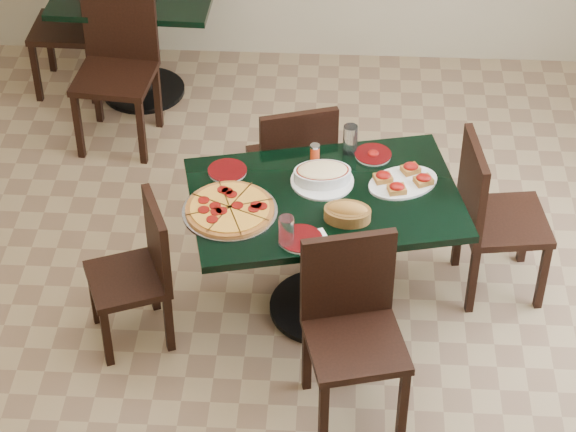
# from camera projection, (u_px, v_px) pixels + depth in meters

# --- Properties ---
(floor) EXTENTS (5.50, 5.50, 0.00)m
(floor) POSITION_uv_depth(u_px,v_px,m) (274.00, 336.00, 5.69)
(floor) COLOR olive
(floor) RESTS_ON ground
(main_table) EXTENTS (1.43, 1.09, 0.75)m
(main_table) POSITION_uv_depth(u_px,v_px,m) (324.00, 225.00, 5.48)
(main_table) COLOR black
(main_table) RESTS_ON floor
(back_table) EXTENTS (1.01, 0.75, 0.75)m
(back_table) POSITION_uv_depth(u_px,v_px,m) (137.00, 22.00, 7.10)
(back_table) COLOR black
(back_table) RESTS_ON floor
(chair_far) EXTENTS (0.51, 0.51, 0.88)m
(chair_far) POSITION_uv_depth(u_px,v_px,m) (294.00, 163.00, 6.00)
(chair_far) COLOR black
(chair_far) RESTS_ON floor
(chair_near) EXTENTS (0.52, 0.52, 0.92)m
(chair_near) POSITION_uv_depth(u_px,v_px,m) (352.00, 319.00, 5.05)
(chair_near) COLOR black
(chair_near) RESTS_ON floor
(chair_right) EXTENTS (0.48, 0.48, 0.91)m
(chair_right) POSITION_uv_depth(u_px,v_px,m) (490.00, 211.00, 5.66)
(chair_right) COLOR black
(chair_right) RESTS_ON floor
(chair_left) EXTENTS (0.48, 0.48, 0.79)m
(chair_left) POSITION_uv_depth(u_px,v_px,m) (141.00, 267.00, 5.44)
(chair_left) COLOR black
(chair_left) RESTS_ON floor
(back_chair_near) EXTENTS (0.50, 0.50, 0.97)m
(back_chair_near) POSITION_uv_depth(u_px,v_px,m) (118.00, 58.00, 6.73)
(back_chair_near) COLOR black
(back_chair_near) RESTS_ON floor
(back_chair_left) EXTENTS (0.44, 0.44, 0.91)m
(back_chair_left) POSITION_uv_depth(u_px,v_px,m) (78.00, 19.00, 7.16)
(back_chair_left) COLOR black
(back_chair_left) RESTS_ON floor
(pepperoni_pizza) EXTENTS (0.45, 0.45, 0.04)m
(pepperoni_pizza) POSITION_uv_depth(u_px,v_px,m) (230.00, 209.00, 5.26)
(pepperoni_pizza) COLOR #BCBBC3
(pepperoni_pizza) RESTS_ON main_table
(lasagna_casserole) EXTENTS (0.31, 0.31, 0.09)m
(lasagna_casserole) POSITION_uv_depth(u_px,v_px,m) (322.00, 174.00, 5.42)
(lasagna_casserole) COLOR silver
(lasagna_casserole) RESTS_ON main_table
(bread_basket) EXTENTS (0.23, 0.17, 0.09)m
(bread_basket) POSITION_uv_depth(u_px,v_px,m) (347.00, 212.00, 5.21)
(bread_basket) COLOR brown
(bread_basket) RESTS_ON main_table
(bruschetta_platter) EXTENTS (0.43, 0.38, 0.05)m
(bruschetta_platter) POSITION_uv_depth(u_px,v_px,m) (403.00, 180.00, 5.43)
(bruschetta_platter) COLOR silver
(bruschetta_platter) RESTS_ON main_table
(side_plate_near) EXTENTS (0.20, 0.20, 0.02)m
(side_plate_near) POSITION_uv_depth(u_px,v_px,m) (301.00, 239.00, 5.11)
(side_plate_near) COLOR silver
(side_plate_near) RESTS_ON main_table
(side_plate_far_r) EXTENTS (0.19, 0.19, 0.03)m
(side_plate_far_r) POSITION_uv_depth(u_px,v_px,m) (373.00, 154.00, 5.61)
(side_plate_far_r) COLOR silver
(side_plate_far_r) RESTS_ON main_table
(side_plate_far_l) EXTENTS (0.19, 0.19, 0.02)m
(side_plate_far_l) POSITION_uv_depth(u_px,v_px,m) (227.00, 171.00, 5.51)
(side_plate_far_l) COLOR silver
(side_plate_far_l) RESTS_ON main_table
(napkin_setting) EXTENTS (0.22, 0.22, 0.01)m
(napkin_setting) POSITION_uv_depth(u_px,v_px,m) (313.00, 243.00, 5.10)
(napkin_setting) COLOR white
(napkin_setting) RESTS_ON main_table
(water_glass_a) EXTENTS (0.07, 0.07, 0.15)m
(water_glass_a) POSITION_uv_depth(u_px,v_px,m) (350.00, 139.00, 5.60)
(water_glass_a) COLOR silver
(water_glass_a) RESTS_ON main_table
(water_glass_b) EXTENTS (0.07, 0.07, 0.15)m
(water_glass_b) POSITION_uv_depth(u_px,v_px,m) (286.00, 231.00, 5.05)
(water_glass_b) COLOR silver
(water_glass_b) RESTS_ON main_table
(pepper_shaker) EXTENTS (0.05, 0.05, 0.08)m
(pepper_shaker) POSITION_uv_depth(u_px,v_px,m) (315.00, 152.00, 5.57)
(pepper_shaker) COLOR red
(pepper_shaker) RESTS_ON main_table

